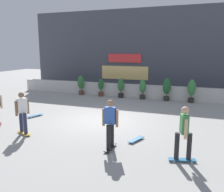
% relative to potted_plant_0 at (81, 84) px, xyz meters
% --- Properties ---
extents(ground_plane, '(48.00, 48.00, 0.00)m').
position_rel_potted_plant_0_xyz_m(ground_plane, '(3.93, -5.55, -0.82)').
color(ground_plane, '#9E9B96').
extents(planter_wall, '(18.00, 0.40, 0.90)m').
position_rel_potted_plant_0_xyz_m(planter_wall, '(3.93, 0.45, -0.37)').
color(planter_wall, beige).
rests_on(planter_wall, ground).
extents(building_backdrop, '(20.00, 2.08, 6.50)m').
position_rel_potted_plant_0_xyz_m(building_backdrop, '(3.92, 4.45, 2.43)').
color(building_backdrop, '#424751').
rests_on(building_backdrop, ground).
extents(potted_plant_0, '(0.48, 0.48, 1.42)m').
position_rel_potted_plant_0_xyz_m(potted_plant_0, '(0.00, 0.00, 0.00)').
color(potted_plant_0, brown).
rests_on(potted_plant_0, ground).
extents(potted_plant_1, '(0.39, 0.39, 1.25)m').
position_rel_potted_plant_0_xyz_m(potted_plant_1, '(1.58, 0.00, -0.14)').
color(potted_plant_1, brown).
rests_on(potted_plant_1, ground).
extents(potted_plant_2, '(0.43, 0.43, 1.34)m').
position_rel_potted_plant_0_xyz_m(potted_plant_2, '(3.09, 0.00, -0.06)').
color(potted_plant_2, black).
rests_on(potted_plant_2, ground).
extents(potted_plant_3, '(0.43, 0.43, 1.34)m').
position_rel_potted_plant_0_xyz_m(potted_plant_3, '(4.62, 0.00, -0.07)').
color(potted_plant_3, '#2D2823').
rests_on(potted_plant_3, ground).
extents(potted_plant_4, '(0.51, 0.51, 1.49)m').
position_rel_potted_plant_0_xyz_m(potted_plant_4, '(6.21, 0.00, 0.05)').
color(potted_plant_4, '#2D2823').
rests_on(potted_plant_4, ground).
extents(potted_plant_5, '(0.50, 0.50, 1.46)m').
position_rel_potted_plant_0_xyz_m(potted_plant_5, '(7.76, 0.00, 0.03)').
color(potted_plant_5, '#2D2823').
rests_on(potted_plant_5, ground).
extents(skater_foreground, '(0.56, 0.81, 1.70)m').
position_rel_potted_plant_0_xyz_m(skater_foreground, '(5.52, -8.55, 0.12)').
color(skater_foreground, black).
rests_on(skater_foreground, ground).
extents(skater_far_right, '(0.81, 0.52, 1.70)m').
position_rel_potted_plant_0_xyz_m(skater_far_right, '(1.81, -8.39, 0.12)').
color(skater_far_right, '#BF8C26').
rests_on(skater_far_right, ground).
extents(skater_mid_plaza, '(0.82, 0.54, 1.70)m').
position_rel_potted_plant_0_xyz_m(skater_mid_plaza, '(7.87, -8.67, 0.12)').
color(skater_mid_plaza, '#266699').
rests_on(skater_mid_plaza, ground).
extents(skateboard_near_camera, '(0.47, 0.82, 0.08)m').
position_rel_potted_plant_0_xyz_m(skateboard_near_camera, '(0.59, -6.11, -0.76)').
color(skateboard_near_camera, '#266699').
rests_on(skateboard_near_camera, ground).
extents(skateboard_aside, '(0.47, 0.82, 0.08)m').
position_rel_potted_plant_0_xyz_m(skateboard_aside, '(6.15, -7.53, -0.76)').
color(skateboard_aside, '#266699').
rests_on(skateboard_aside, ground).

